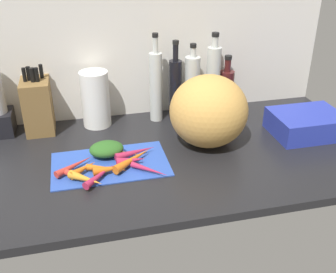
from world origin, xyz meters
TOP-DOWN VIEW (x-y plane):
  - ground_plane at (0.00, 0.00)cm, footprint 170.00×80.00cm
  - wall_back at (0.00, 38.50)cm, footprint 170.00×3.00cm
  - cutting_board at (-15.59, -4.08)cm, footprint 40.83×24.82cm
  - carrot_0 at (-24.53, -14.76)cm, footprint 11.68×10.45cm
  - carrot_1 at (-7.75, -6.29)cm, footprint 15.96×13.90cm
  - carrot_2 at (-6.11, -1.39)cm, footprint 15.66×7.17cm
  - carrot_3 at (-27.92, -5.15)cm, footprint 13.77×11.27cm
  - carrot_4 at (-16.61, -10.69)cm, footprint 11.03×4.31cm
  - carrot_5 at (-27.11, -12.25)cm, footprint 8.75×9.21cm
  - carrot_6 at (-25.06, -8.20)cm, footprint 10.46×9.29cm
  - carrot_7 at (-17.34, -9.51)cm, footprint 14.00×7.32cm
  - carrot_8 at (-19.96, -13.42)cm, footprint 11.90×12.62cm
  - carrot_9 at (-12.04, 0.55)cm, footprint 15.29×9.05cm
  - carrot_10 at (-8.59, -7.01)cm, footprint 10.12×3.63cm
  - carrot_11 at (-3.24, -13.41)cm, footprint 11.81×11.18cm
  - carrot_greens_pile at (-16.16, 1.36)cm, footprint 12.41×9.55cm
  - winter_squash at (22.78, 2.86)cm, footprint 29.45×28.50cm
  - knife_block at (-40.25, 30.04)cm, footprint 11.07×15.79cm
  - paper_towel_roll at (-17.24, 29.50)cm, footprint 11.61×11.61cm
  - bottle_0 at (8.16, 28.95)cm, footprint 5.37×5.37cm
  - bottle_1 at (16.82, 29.92)cm, footprint 5.49×5.49cm
  - bottle_2 at (23.98, 28.91)cm, footprint 6.45×6.45cm
  - bottle_3 at (33.79, 30.07)cm, footprint 5.96×5.96cm
  - bottle_4 at (41.03, 32.22)cm, footprint 6.58×6.58cm
  - dish_rack at (64.08, 1.56)cm, footprint 27.37×21.12cm

SIDE VIEW (x-z plane):
  - ground_plane at x=0.00cm, z-range -3.00..0.00cm
  - cutting_board at x=-15.59cm, z-range 0.00..0.80cm
  - carrot_11 at x=-3.24cm, z-range 0.80..2.86cm
  - carrot_5 at x=-27.11cm, z-range 0.80..2.95cm
  - carrot_7 at x=-17.34cm, z-range 0.80..3.08cm
  - carrot_9 at x=-12.04cm, z-range 0.80..3.21cm
  - carrot_3 at x=-27.92cm, z-range 0.80..3.34cm
  - carrot_8 at x=-19.96cm, z-range 0.80..3.48cm
  - carrot_6 at x=-25.06cm, z-range 0.80..3.71cm
  - carrot_0 at x=-24.53cm, z-range 0.80..3.77cm
  - carrot_2 at x=-6.11cm, z-range 0.80..3.78cm
  - carrot_1 at x=-7.75cm, z-range 0.80..4.05cm
  - carrot_4 at x=-16.61cm, z-range 0.80..4.05cm
  - carrot_10 at x=-8.59cm, z-range 0.80..4.15cm
  - carrot_greens_pile at x=-16.16cm, z-range 0.80..6.05cm
  - dish_rack at x=64.08cm, z-range 0.00..8.88cm
  - bottle_4 at x=41.03cm, z-range -2.68..22.52cm
  - knife_block at x=-40.25cm, z-range -2.47..24.63cm
  - paper_towel_roll at x=-17.24cm, z-range 0.00..23.38cm
  - bottle_1 at x=16.82cm, z-range -3.25..30.60cm
  - winter_squash at x=22.78cm, z-range 0.00..27.41cm
  - bottle_2 at x=23.98cm, z-range -2.34..30.00cm
  - bottle_0 at x=8.16cm, z-range -3.20..34.32cm
  - bottle_3 at x=33.79cm, z-range -2.32..33.73cm
  - wall_back at x=0.00cm, z-range 0.00..60.00cm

